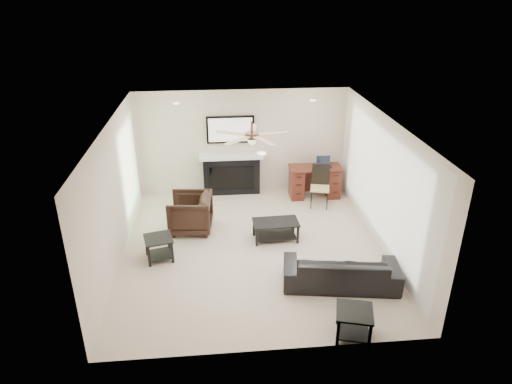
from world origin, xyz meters
TOP-DOWN VIEW (x-y plane):
  - room_shell at (0.19, 0.08)m, footprint 5.50×5.54m
  - sofa at (1.38, -1.33)m, footprint 2.04×1.05m
  - armchair at (-1.22, 0.82)m, footprint 0.94×0.92m
  - coffee_table at (0.48, 0.27)m, footprint 0.92×0.54m
  - end_table_near at (1.23, -2.58)m, footprint 0.64×0.64m
  - end_table_left at (-1.77, -0.23)m, footprint 0.60×0.60m
  - fireplace_unit at (-0.28, 2.58)m, footprint 1.52×0.34m
  - desk at (1.68, 2.21)m, footprint 1.22×0.56m
  - desk_chair at (1.68, 1.66)m, footprint 0.51×0.53m
  - laptop at (1.88, 2.19)m, footprint 0.33×0.24m

SIDE VIEW (x-z plane):
  - coffee_table at x=0.48m, z-range 0.00..0.40m
  - end_table_near at x=1.23m, z-range 0.00..0.45m
  - end_table_left at x=-1.77m, z-range 0.00..0.45m
  - sofa at x=1.38m, z-range 0.00..0.57m
  - desk at x=1.68m, z-range 0.00..0.76m
  - armchair at x=-1.22m, z-range 0.00..0.79m
  - desk_chair at x=1.68m, z-range 0.00..0.97m
  - laptop at x=1.88m, z-range 0.76..0.99m
  - fireplace_unit at x=-0.28m, z-range 0.00..1.91m
  - room_shell at x=0.19m, z-range 0.42..2.94m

